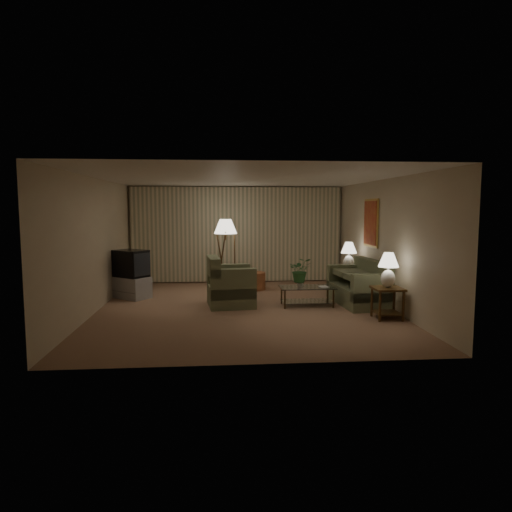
{
  "coord_description": "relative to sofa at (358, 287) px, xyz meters",
  "views": [
    {
      "loc": [
        -0.54,
        -9.42,
        2.09
      ],
      "look_at": [
        0.3,
        0.6,
        1.03
      ],
      "focal_mm": 32.0,
      "sensor_mm": 36.0,
      "label": 1
    }
  ],
  "objects": [
    {
      "name": "sofa",
      "position": [
        0.0,
        0.0,
        0.0
      ],
      "size": [
        1.85,
        1.12,
        0.77
      ],
      "rotation": [
        0.0,
        0.0,
        -1.49
      ],
      "color": "#717854",
      "rests_on": "ground"
    },
    {
      "name": "vase",
      "position": [
        -1.29,
        -0.1,
        0.11
      ],
      "size": [
        0.17,
        0.17,
        0.16
      ],
      "primitive_type": "imported",
      "rotation": [
        0.0,
        0.0,
        -0.18
      ],
      "color": "silver",
      "rests_on": "coffee_table"
    },
    {
      "name": "ground",
      "position": [
        -2.5,
        -0.17,
        -0.38
      ],
      "size": [
        7.0,
        7.0,
        0.0
      ],
      "primitive_type": "plane",
      "color": "#8D654E",
      "rests_on": "ground"
    },
    {
      "name": "ottoman",
      "position": [
        -2.15,
        2.0,
        -0.16
      ],
      "size": [
        0.84,
        0.84,
        0.44
      ],
      "primitive_type": "cylinder",
      "rotation": [
        0.0,
        0.0,
        0.33
      ],
      "color": "#A45937",
      "rests_on": "ground"
    },
    {
      "name": "flowers",
      "position": [
        -1.29,
        -0.1,
        0.45
      ],
      "size": [
        0.49,
        0.43,
        0.52
      ],
      "primitive_type": "imported",
      "rotation": [
        0.0,
        0.0,
        -0.06
      ],
      "color": "#2E6930",
      "rests_on": "vase"
    },
    {
      "name": "crt_tv",
      "position": [
        -5.05,
        1.1,
        0.43
      ],
      "size": [
        1.23,
        1.22,
        0.62
      ],
      "primitive_type": "cube",
      "rotation": [
        0.0,
        0.0,
        -0.66
      ],
      "color": "black",
      "rests_on": "tv_cabinet"
    },
    {
      "name": "tv_cabinet",
      "position": [
        -5.05,
        1.1,
        -0.13
      ],
      "size": [
        1.33,
        1.32,
        0.5
      ],
      "primitive_type": "cube",
      "rotation": [
        0.0,
        0.0,
        -0.66
      ],
      "color": "#98989A",
      "rests_on": "ground"
    },
    {
      "name": "room_shell",
      "position": [
        -2.48,
        1.33,
        1.37
      ],
      "size": [
        6.04,
        7.02,
        2.72
      ],
      "color": "beige",
      "rests_on": "ground"
    },
    {
      "name": "table_lamp_near",
      "position": [
        0.15,
        -1.35,
        0.61
      ],
      "size": [
        0.38,
        0.38,
        0.66
      ],
      "color": "white",
      "rests_on": "side_table_near"
    },
    {
      "name": "side_table_near",
      "position": [
        0.15,
        -1.35,
        0.03
      ],
      "size": [
        0.54,
        0.54,
        0.6
      ],
      "color": "#39230F",
      "rests_on": "ground"
    },
    {
      "name": "book",
      "position": [
        -0.89,
        -0.2,
        0.04
      ],
      "size": [
        0.21,
        0.27,
        0.02
      ],
      "primitive_type": "imported",
      "rotation": [
        0.0,
        0.0,
        0.09
      ],
      "color": "olive",
      "rests_on": "coffee_table"
    },
    {
      "name": "armchair",
      "position": [
        -2.77,
        0.06,
        0.04
      ],
      "size": [
        1.19,
        1.15,
        0.84
      ],
      "rotation": [
        0.0,
        0.0,
        1.67
      ],
      "color": "#717854",
      "rests_on": "ground"
    },
    {
      "name": "side_table_far",
      "position": [
        0.15,
        1.25,
        0.02
      ],
      "size": [
        0.51,
        0.43,
        0.6
      ],
      "color": "#39230F",
      "rests_on": "ground"
    },
    {
      "name": "table_lamp_far",
      "position": [
        0.15,
        1.25,
        0.61
      ],
      "size": [
        0.39,
        0.39,
        0.66
      ],
      "color": "white",
      "rests_on": "side_table_far"
    },
    {
      "name": "coffee_table",
      "position": [
        -1.14,
        -0.1,
        -0.1
      ],
      "size": [
        1.17,
        0.64,
        0.41
      ],
      "color": "silver",
      "rests_on": "ground"
    },
    {
      "name": "floor_lamp",
      "position": [
        -2.84,
        2.06,
        0.56
      ],
      "size": [
        0.59,
        0.59,
        1.81
      ],
      "color": "#39230F",
      "rests_on": "ground"
    }
  ]
}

